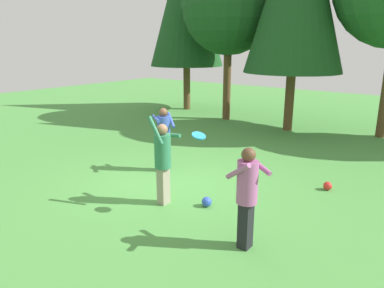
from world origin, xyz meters
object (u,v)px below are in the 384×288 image
object	(u,v)px
person_catcher	(247,190)
ball_blue	(207,202)
frisbee	(199,136)
person_thrower	(163,157)
person_bystander	(164,134)
ball_red	(328,186)
tree_left	(229,7)

from	to	relation	value
person_catcher	ball_blue	world-z (taller)	person_catcher
frisbee	ball_blue	size ratio (longest dim) A/B	1.56
person_thrower	ball_blue	size ratio (longest dim) A/B	9.06
ball_blue	person_bystander	bearing A→B (deg)	152.59
person_thrower	frisbee	bearing A→B (deg)	0.00
person_thrower	person_bystander	world-z (taller)	person_thrower
person_thrower	person_bystander	bearing A→B (deg)	129.97
person_catcher	ball_blue	size ratio (longest dim) A/B	8.22
person_catcher	ball_red	world-z (taller)	person_catcher
person_catcher	ball_blue	distance (m)	1.90
person_catcher	person_thrower	bearing A→B (deg)	8.31
person_thrower	ball_red	size ratio (longest dim) A/B	9.58
frisbee	tree_left	bearing A→B (deg)	118.97
ball_red	ball_blue	world-z (taller)	ball_blue
frisbee	person_thrower	bearing A→B (deg)	-178.75
frisbee	tree_left	distance (m)	10.04
person_bystander	frisbee	xyz separation A→B (m)	(2.26, -1.53, 0.62)
ball_blue	person_thrower	bearing A→B (deg)	-152.35
person_catcher	frisbee	size ratio (longest dim) A/B	5.28
person_catcher	frisbee	world-z (taller)	person_catcher
person_bystander	tree_left	distance (m)	8.13
frisbee	ball_blue	distance (m)	1.57
person_catcher	frisbee	bearing A→B (deg)	-0.00
person_thrower	ball_red	distance (m)	3.92
person_bystander	frisbee	world-z (taller)	person_bystander
person_thrower	ball_blue	distance (m)	1.30
person_catcher	person_bystander	xyz separation A→B (m)	(-3.57, 2.01, -0.02)
person_catcher	person_bystander	size ratio (longest dim) A/B	1.02
frisbee	ball_red	xyz separation A→B (m)	(1.63, 2.83, -1.52)
tree_left	person_catcher	bearing A→B (deg)	-56.08
person_catcher	ball_red	xyz separation A→B (m)	(0.31, 3.31, -0.93)
frisbee	person_catcher	bearing A→B (deg)	-20.05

